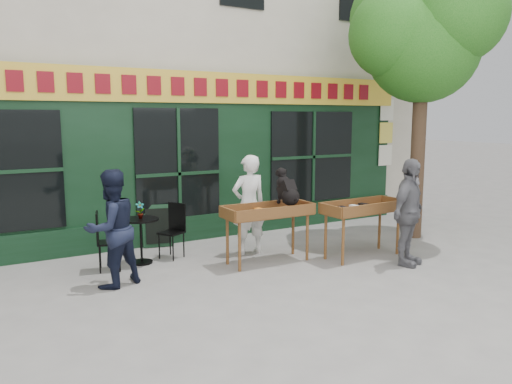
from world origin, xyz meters
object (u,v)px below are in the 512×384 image
Objects in this scene: book_cart_right at (363,211)px; bistro_table at (141,232)px; dog at (287,186)px; man_right at (409,212)px; book_cart_center at (268,214)px; man_left at (111,229)px; woman at (249,205)px.

bistro_table is at bearing 153.84° from book_cart_right.
dog is at bearing 156.58° from book_cart_right.
man_right is at bearing -31.32° from bistro_table.
book_cart_center is at bearing 123.80° from man_right.
bistro_table is (-3.77, 2.30, -0.34)m from man_right.
man_left is (-0.70, -0.90, 0.31)m from bistro_table.
woman is 1.93m from bistro_table.
man_right is at bearing 141.93° from man_left.
woman reaches higher than dog.
book_cart_center is 1.99× the size of bistro_table.
dog is 0.34× the size of woman.
man_right is at bearing -32.95° from book_cart_center.
man_left is (-4.47, 1.40, -0.03)m from man_right.
man_right is (0.30, -0.75, 0.06)m from book_cart_right.
dog reaches higher than book_cart_right.
book_cart_center and book_cart_right have the same top height.
book_cart_right is (1.61, -0.54, 0.00)m from book_cart_center.
woman is 2.72m from man_right.
bistro_table is 1.18m from man_left.
man_left is at bearing -127.87° from bistro_table.
man_left is at bearing 169.03° from book_cart_right.
man_right reaches higher than bistro_table.
woman is at bearing 171.23° from man_left.
book_cart_center is 0.89× the size of man_left.
dog is 0.34× the size of man_right.
bistro_table is (-1.86, 0.36, -0.34)m from woman.
book_cart_center is 1.70m from book_cart_right.
woman is 2.00m from book_cart_right.
dog is at bearing -25.50° from bistro_table.
man_right is 4.69m from man_left.
woman is 1.04× the size of man_left.
book_cart_center is 0.59m from dog.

